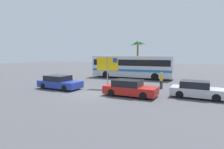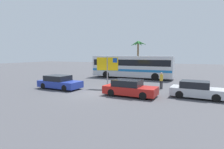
{
  "view_description": "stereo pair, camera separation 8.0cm",
  "coord_description": "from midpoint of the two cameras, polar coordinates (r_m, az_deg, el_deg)",
  "views": [
    {
      "loc": [
        7.69,
        -14.1,
        3.37
      ],
      "look_at": [
        -0.04,
        3.67,
        1.3
      ],
      "focal_mm": 29.8,
      "sensor_mm": 36.0,
      "label": 1
    },
    {
      "loc": [
        7.76,
        -14.06,
        3.37
      ],
      "look_at": [
        -0.04,
        3.67,
        1.3
      ],
      "focal_mm": 29.8,
      "sensor_mm": 36.0,
      "label": 2
    }
  ],
  "objects": [
    {
      "name": "ferry_sign",
      "position": [
        18.56,
        -1.41,
        2.87
      ],
      "size": [
        2.19,
        0.36,
        3.2
      ],
      "rotation": [
        0.0,
        0.0,
        0.14
      ],
      "color": "gray",
      "rests_on": "ground"
    },
    {
      "name": "ground",
      "position": [
        16.41,
        -5.17,
        -5.78
      ],
      "size": [
        120.0,
        120.0,
        0.0
      ],
      "primitive_type": "plane",
      "color": "#4C4C51"
    },
    {
      "name": "palm_tree_seaside",
      "position": [
        34.22,
        7.89,
        8.16
      ],
      "size": [
        2.96,
        2.95,
        5.85
      ],
      "color": "brown",
      "rests_on": "ground"
    },
    {
      "name": "pedestrian_by_bus",
      "position": [
        18.99,
        14.79,
        -1.39
      ],
      "size": [
        0.32,
        0.32,
        1.64
      ],
      "rotation": [
        0.0,
        0.0,
        1.11
      ],
      "color": "#2D2D33",
      "rests_on": "ground"
    },
    {
      "name": "car_blue",
      "position": [
        19.19,
        -15.94,
        -2.33
      ],
      "size": [
        4.5,
        2.19,
        1.32
      ],
      "rotation": [
        0.0,
        0.0,
        -0.07
      ],
      "color": "#23389E",
      "rests_on": "ground"
    },
    {
      "name": "car_silver",
      "position": [
        16.0,
        24.52,
        -4.3
      ],
      "size": [
        4.14,
        2.06,
        1.32
      ],
      "rotation": [
        0.0,
        0.0,
        -0.07
      ],
      "color": "#B7BABF",
      "rests_on": "ground"
    },
    {
      "name": "bus_front_coach",
      "position": [
        26.75,
        5.97,
        2.66
      ],
      "size": [
        11.44,
        2.52,
        3.17
      ],
      "color": "silver",
      "rests_on": "ground"
    },
    {
      "name": "car_red",
      "position": [
        15.34,
        5.3,
        -4.19
      ],
      "size": [
        4.38,
        2.02,
        1.32
      ],
      "rotation": [
        0.0,
        0.0,
        -0.05
      ],
      "color": "red",
      "rests_on": "ground"
    }
  ]
}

